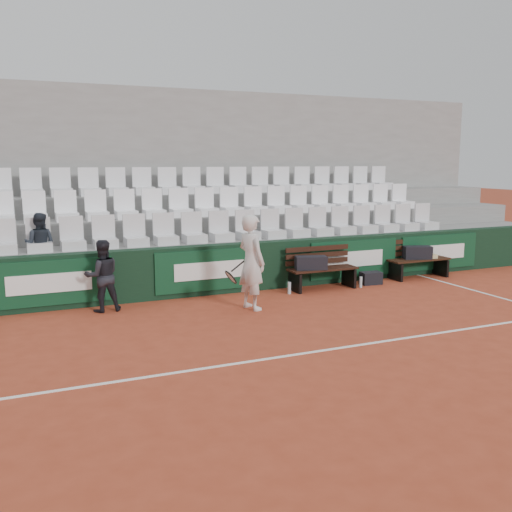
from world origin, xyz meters
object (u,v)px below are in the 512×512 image
Objects in this scene: bench_left at (323,278)px; spectator_c at (38,220)px; sports_bag_ground at (371,278)px; sports_bag_right at (417,252)px; tennis_player at (251,262)px; water_bottle_near at (289,288)px; ball_kid at (102,276)px; sports_bag_left at (311,263)px; water_bottle_far at (361,282)px; bench_right at (418,268)px.

bench_left is 1.28× the size of spectator_c.
sports_bag_ground is (1.21, -0.01, -0.09)m from bench_left.
sports_bag_right is 1.40× the size of sports_bag_ground.
bench_left is at bearing 24.14° from tennis_player.
water_bottle_near is at bearing -173.71° from spectator_c.
bench_left is 4.54m from ball_kid.
sports_bag_ground is at bearing -168.54° from spectator_c.
water_bottle_near is at bearing -176.86° from sports_bag_ground.
spectator_c is (-5.17, 1.08, 1.00)m from sports_bag_left.
ball_kid reaches higher than sports_bag_left.
sports_bag_right is (2.87, 0.18, 0.01)m from sports_bag_left.
tennis_player is (-2.83, -0.70, 0.75)m from water_bottle_far.
ball_kid is at bearing 179.85° from sports_bag_ground.
spectator_c is at bearing 168.85° from water_bottle_far.
bench_right is 0.86× the size of tennis_player.
spectator_c reaches higher than tennis_player.
sports_bag_left reaches higher than bench_right.
spectator_c reaches higher than sports_bag_right.
bench_right is 2.95m from sports_bag_left.
ball_kid is (-4.21, 0.05, 0.06)m from sports_bag_left.
bench_right reaches higher than sports_bag_ground.
sports_bag_right reaches higher than bench_left.
tennis_player is (-4.58, -1.04, 0.27)m from sports_bag_right.
bench_right is 1.83m from water_bottle_far.
bench_left is at bearing 8.00° from sports_bag_left.
bench_right is 3.35× the size of sports_bag_ground.
bench_left is 0.86m from water_bottle_near.
bench_right is at bearing 5.83° from sports_bag_ground.
sports_bag_right is 3.45m from water_bottle_near.
water_bottle_far is at bearing -2.72° from water_bottle_near.
sports_bag_ground is 0.38× the size of spectator_c.
bench_left is at bearing 8.41° from water_bottle_near.
ball_kid reaches higher than water_bottle_far.
sports_bag_left is at bearing -176.58° from bench_right.
spectator_c is (-8.04, 0.90, 0.99)m from sports_bag_right.
sports_bag_ground is 5.75m from ball_kid.
water_bottle_far is (1.13, -0.16, -0.47)m from sports_bag_left.
ball_kid reaches higher than sports_bag_ground.
bench_left is 0.48m from sports_bag_left.
ball_kid is at bearing 177.78° from water_bottle_far.
water_bottle_near is at bearing -171.59° from bench_left.
sports_bag_ground is 1.92× the size of water_bottle_far.
spectator_c reaches higher than water_bottle_near.
sports_bag_right is (-0.05, 0.00, 0.37)m from bench_right.
sports_bag_left reaches higher than bench_left.
tennis_player reaches higher than water_bottle_near.
bench_left is 2.39× the size of sports_bag_right.
sports_bag_ground is at bearing -173.86° from sports_bag_right.
bench_right is at bearing -1.94° from sports_bag_right.
sports_bag_right reaches higher than sports_bag_left.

